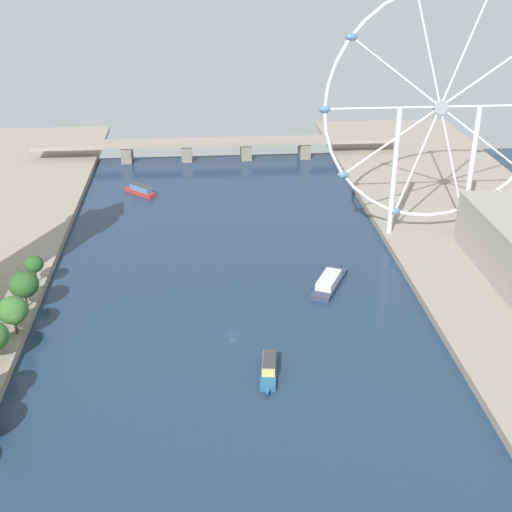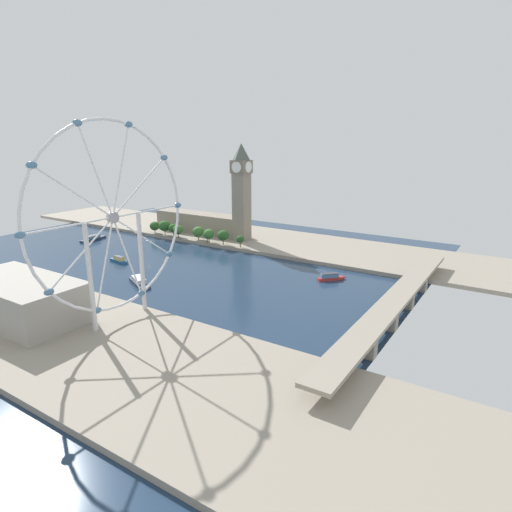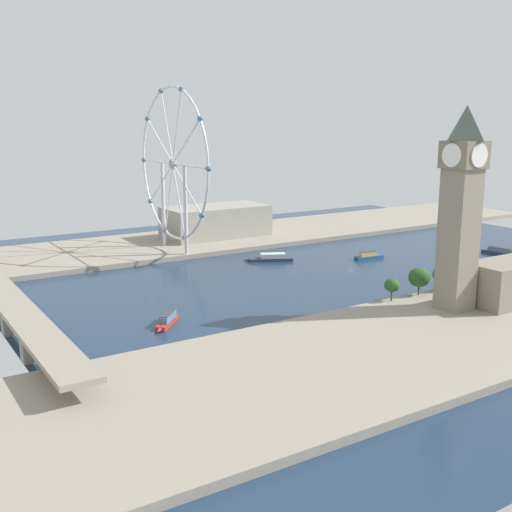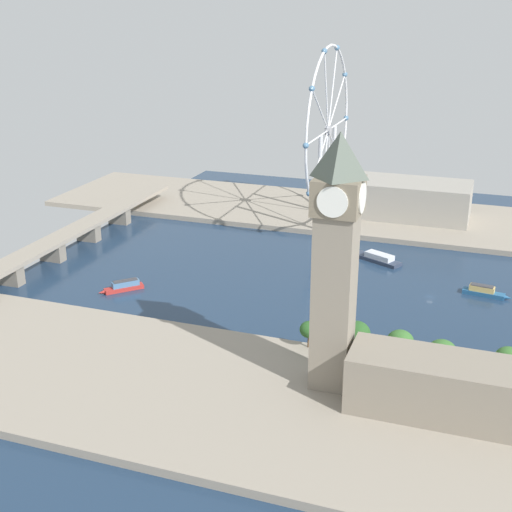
{
  "view_description": "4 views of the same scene",
  "coord_description": "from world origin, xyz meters",
  "px_view_note": "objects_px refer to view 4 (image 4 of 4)",
  "views": [
    {
      "loc": [
        -8.25,
        -198.05,
        125.8
      ],
      "look_at": [
        10.87,
        38.84,
        10.36
      ],
      "focal_mm": 48.35,
      "sensor_mm": 36.0,
      "label": 1
    },
    {
      "loc": [
        230.21,
        249.47,
        97.76
      ],
      "look_at": [
        -19.84,
        88.73,
        15.05
      ],
      "focal_mm": 30.35,
      "sensor_mm": 36.0,
      "label": 2
    },
    {
      "loc": [
        -275.31,
        241.59,
        85.54
      ],
      "look_at": [
        -9.68,
        73.04,
        16.81
      ],
      "focal_mm": 43.88,
      "sensor_mm": 36.0,
      "label": 3
    },
    {
      "loc": [
        -308.72,
        -23.97,
        129.86
      ],
      "look_at": [
        -2.79,
        84.69,
        10.73
      ],
      "focal_mm": 49.29,
      "sensor_mm": 36.0,
      "label": 4
    }
  ],
  "objects_px": {
    "parliament_block": "(504,398)",
    "tour_boat_3": "(484,292)",
    "riverside_hall": "(409,199)",
    "river_bridge": "(71,236)",
    "tour_boat_0": "(124,286)",
    "tour_boat_1": "(377,258)",
    "ferris_wheel": "(328,132)",
    "clock_tower": "(335,260)"
  },
  "relations": [
    {
      "from": "parliament_block",
      "to": "tour_boat_3",
      "type": "relative_size",
      "value": 4.39
    },
    {
      "from": "riverside_hall",
      "to": "river_bridge",
      "type": "height_order",
      "value": "riverside_hall"
    },
    {
      "from": "tour_boat_0",
      "to": "tour_boat_1",
      "type": "xyz_separation_m",
      "value": [
        79.3,
        -106.07,
        -0.23
      ]
    },
    {
      "from": "ferris_wheel",
      "to": "river_bridge",
      "type": "relative_size",
      "value": 0.49
    },
    {
      "from": "riverside_hall",
      "to": "tour_boat_0",
      "type": "relative_size",
      "value": 4.12
    },
    {
      "from": "clock_tower",
      "to": "river_bridge",
      "type": "distance_m",
      "value": 199.34
    },
    {
      "from": "ferris_wheel",
      "to": "parliament_block",
      "type": "bearing_deg",
      "value": -151.05
    },
    {
      "from": "clock_tower",
      "to": "ferris_wheel",
      "type": "xyz_separation_m",
      "value": [
        185.35,
        49.19,
        7.89
      ]
    },
    {
      "from": "river_bridge",
      "to": "tour_boat_0",
      "type": "xyz_separation_m",
      "value": [
        -40.81,
        -55.53,
        -6.26
      ]
    },
    {
      "from": "tour_boat_0",
      "to": "tour_boat_1",
      "type": "distance_m",
      "value": 132.43
    },
    {
      "from": "river_bridge",
      "to": "tour_boat_3",
      "type": "xyz_separation_m",
      "value": [
        9.85,
        -216.55,
        -6.34
      ]
    },
    {
      "from": "parliament_block",
      "to": "river_bridge",
      "type": "xyz_separation_m",
      "value": [
        103.08,
        226.47,
        -4.35
      ]
    },
    {
      "from": "ferris_wheel",
      "to": "river_bridge",
      "type": "distance_m",
      "value": 157.28
    },
    {
      "from": "riverside_hall",
      "to": "tour_boat_1",
      "type": "xyz_separation_m",
      "value": [
        -78.31,
        4.34,
        -12.06
      ]
    },
    {
      "from": "parliament_block",
      "to": "ferris_wheel",
      "type": "distance_m",
      "value": 223.69
    },
    {
      "from": "parliament_block",
      "to": "tour_boat_1",
      "type": "relative_size",
      "value": 3.25
    },
    {
      "from": "ferris_wheel",
      "to": "river_bridge",
      "type": "bearing_deg",
      "value": 126.41
    },
    {
      "from": "ferris_wheel",
      "to": "riverside_hall",
      "type": "distance_m",
      "value": 68.74
    },
    {
      "from": "ferris_wheel",
      "to": "riverside_hall",
      "type": "xyz_separation_m",
      "value": [
        28.02,
        -45.59,
        -43.15
      ]
    },
    {
      "from": "parliament_block",
      "to": "tour_boat_3",
      "type": "bearing_deg",
      "value": 5.02
    },
    {
      "from": "tour_boat_3",
      "to": "tour_boat_0",
      "type": "bearing_deg",
      "value": -154.68
    },
    {
      "from": "clock_tower",
      "to": "tour_boat_3",
      "type": "bearing_deg",
      "value": -23.83
    },
    {
      "from": "parliament_block",
      "to": "tour_boat_0",
      "type": "distance_m",
      "value": 182.24
    },
    {
      "from": "riverside_hall",
      "to": "tour_boat_0",
      "type": "xyz_separation_m",
      "value": [
        -157.6,
        110.4,
        -11.83
      ]
    },
    {
      "from": "river_bridge",
      "to": "tour_boat_1",
      "type": "relative_size",
      "value": 7.0
    },
    {
      "from": "riverside_hall",
      "to": "tour_boat_1",
      "type": "bearing_deg",
      "value": 176.83
    },
    {
      "from": "tour_boat_1",
      "to": "clock_tower",
      "type": "bearing_deg",
      "value": 119.64
    },
    {
      "from": "ferris_wheel",
      "to": "tour_boat_1",
      "type": "relative_size",
      "value": 3.44
    },
    {
      "from": "parliament_block",
      "to": "clock_tower",
      "type": "bearing_deg",
      "value": 83.48
    },
    {
      "from": "ferris_wheel",
      "to": "tour_boat_3",
      "type": "height_order",
      "value": "ferris_wheel"
    },
    {
      "from": "parliament_block",
      "to": "river_bridge",
      "type": "height_order",
      "value": "parliament_block"
    },
    {
      "from": "clock_tower",
      "to": "tour_boat_1",
      "type": "xyz_separation_m",
      "value": [
        135.06,
        7.94,
        -47.31
      ]
    },
    {
      "from": "parliament_block",
      "to": "river_bridge",
      "type": "relative_size",
      "value": 0.46
    },
    {
      "from": "parliament_block",
      "to": "river_bridge",
      "type": "distance_m",
      "value": 248.87
    },
    {
      "from": "parliament_block",
      "to": "tour_boat_1",
      "type": "height_order",
      "value": "parliament_block"
    },
    {
      "from": "parliament_block",
      "to": "tour_boat_0",
      "type": "relative_size",
      "value": 5.48
    },
    {
      "from": "tour_boat_0",
      "to": "tour_boat_3",
      "type": "height_order",
      "value": "tour_boat_3"
    },
    {
      "from": "ferris_wheel",
      "to": "tour_boat_1",
      "type": "height_order",
      "value": "ferris_wheel"
    },
    {
      "from": "parliament_block",
      "to": "tour_boat_1",
      "type": "bearing_deg",
      "value": 24.62
    },
    {
      "from": "riverside_hall",
      "to": "tour_boat_1",
      "type": "height_order",
      "value": "riverside_hall"
    },
    {
      "from": "clock_tower",
      "to": "parliament_block",
      "type": "distance_m",
      "value": 67.93
    },
    {
      "from": "tour_boat_3",
      "to": "river_bridge",
      "type": "bearing_deg",
      "value": -169.55
    }
  ]
}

